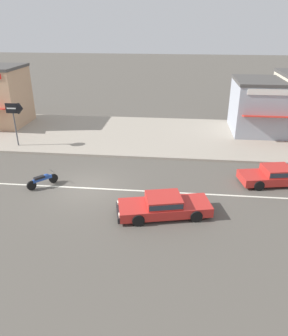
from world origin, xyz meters
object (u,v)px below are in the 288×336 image
Objects in this scene: sedan_red_0 at (164,205)px; arrow_signboard at (19,110)px; sedan_red_5 at (276,175)px; shopfront_corner_warung at (276,106)px; motorcycle_0 at (43,180)px.

sedan_red_0 is 1.49× the size of arrow_signboard.
sedan_red_5 is 18.18m from arrow_signboard.
shopfront_corner_warung reaches higher than arrow_signboard.
shopfront_corner_warung reaches higher than sedan_red_5.
sedan_red_5 is 3.00× the size of motorcycle_0.
motorcycle_0 is 7.54m from arrow_signboard.
shopfront_corner_warung reaches higher than motorcycle_0.
shopfront_corner_warung is at bearing 36.27° from motorcycle_0.
sedan_red_0 is 16.49m from shopfront_corner_warung.
sedan_red_0 reaches higher than motorcycle_0.
sedan_red_0 and sedan_red_5 have the same top height.
shopfront_corner_warung is at bearing 15.96° from arrow_signboard.
arrow_signboard is (-11.08, 8.32, 2.37)m from sedan_red_0.
shopfront_corner_warung is at bearing 77.63° from sedan_red_5.
sedan_red_5 is 0.63× the size of shopfront_corner_warung.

